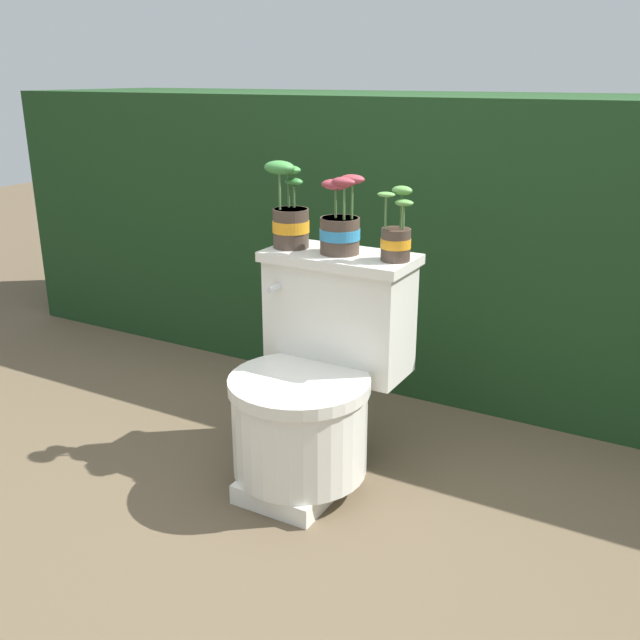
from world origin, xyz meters
name	(u,v)px	position (x,y,z in m)	size (l,w,h in m)	color
ground_plane	(301,482)	(0.00, 0.00, 0.00)	(12.00, 12.00, 0.00)	brown
hedge_backdrop	(443,234)	(0.00, 1.16, 0.55)	(3.91, 0.87, 1.11)	#193819
toilet	(316,382)	(0.01, 0.07, 0.31)	(0.46, 0.57, 0.67)	silver
potted_plant_left	(290,216)	(-0.16, 0.21, 0.77)	(0.13, 0.12, 0.27)	#47382D
potted_plant_midleft	(340,226)	(0.01, 0.22, 0.76)	(0.14, 0.12, 0.24)	#47382D
potted_plant_middle	(396,237)	(0.19, 0.22, 0.74)	(0.11, 0.09, 0.21)	#47382D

